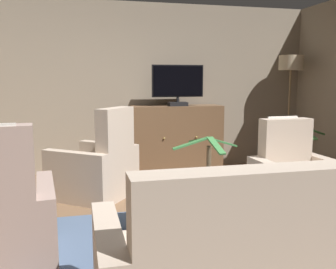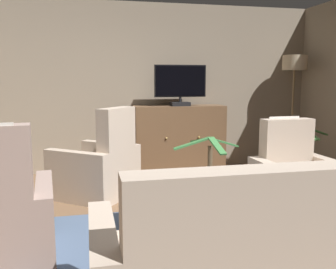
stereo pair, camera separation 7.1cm
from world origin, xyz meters
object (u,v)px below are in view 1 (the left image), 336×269
(tv_cabinet, at_px, (177,140))
(armchair_angled_to_table, at_px, (97,170))
(folded_newspaper, at_px, (182,184))
(potted_plant_small_fern_corner, at_px, (208,183))
(television, at_px, (178,84))
(armchair_by_fireplace, at_px, (299,188))
(floor_lamp, at_px, (291,72))
(sofa_floral, at_px, (263,264))
(armchair_facing_sofa, at_px, (0,226))
(cat, at_px, (27,212))
(potted_plant_leafy_by_curtain, at_px, (293,173))
(coffee_table, at_px, (181,189))
(tv_remote, at_px, (191,186))

(tv_cabinet, relative_size, armchair_angled_to_table, 1.19)
(folded_newspaper, bearing_deg, potted_plant_small_fern_corner, 61.29)
(television, relative_size, armchair_by_fireplace, 0.77)
(television, xyz_separation_m, floor_lamp, (1.91, -0.06, 0.20))
(armchair_angled_to_table, bearing_deg, potted_plant_small_fern_corner, -18.92)
(sofa_floral, height_order, floor_lamp, floor_lamp)
(armchair_by_fireplace, bearing_deg, armchair_facing_sofa, -171.24)
(armchair_facing_sofa, distance_m, armchair_angled_to_table, 1.89)
(sofa_floral, distance_m, armchair_angled_to_table, 2.82)
(television, bearing_deg, tv_cabinet, 90.00)
(television, height_order, cat, television)
(television, xyz_separation_m, potted_plant_leafy_by_curtain, (1.28, -1.24, -1.18))
(sofa_floral, height_order, potted_plant_leafy_by_curtain, sofa_floral)
(folded_newspaper, xyz_separation_m, armchair_facing_sofa, (-1.56, -0.41, -0.12))
(armchair_facing_sofa, relative_size, armchair_angled_to_table, 0.98)
(armchair_by_fireplace, relative_size, potted_plant_small_fern_corner, 1.18)
(coffee_table, relative_size, tv_remote, 5.94)
(cat, xyz_separation_m, floor_lamp, (3.97, 1.58, 1.51))
(tv_cabinet, xyz_separation_m, floor_lamp, (1.91, -0.11, 1.09))
(cat, bearing_deg, potted_plant_leafy_by_curtain, 6.76)
(folded_newspaper, distance_m, potted_plant_leafy_by_curtain, 2.13)
(armchair_angled_to_table, xyz_separation_m, floor_lamp, (3.22, 0.90, 1.25))
(television, height_order, armchair_angled_to_table, television)
(tv_remote, relative_size, armchair_by_fireplace, 0.16)
(armchair_facing_sofa, height_order, potted_plant_leafy_by_curtain, armchair_facing_sofa)
(sofa_floral, xyz_separation_m, potted_plant_small_fern_corner, (0.44, 2.22, -0.13))
(tv_cabinet, xyz_separation_m, armchair_angled_to_table, (-1.31, -1.02, -0.16))
(armchair_facing_sofa, distance_m, cat, 1.07)
(sofa_floral, distance_m, cat, 2.60)
(tv_remote, xyz_separation_m, potted_plant_small_fern_corner, (0.52, 0.97, -0.28))
(coffee_table, xyz_separation_m, floor_lamp, (2.48, 2.21, 1.18))
(armchair_facing_sofa, bearing_deg, potted_plant_small_fern_corner, 30.55)
(sofa_floral, distance_m, floor_lamp, 4.46)
(folded_newspaper, xyz_separation_m, floor_lamp, (2.46, 2.21, 1.12))
(folded_newspaper, xyz_separation_m, sofa_floral, (0.13, -1.37, -0.14))
(armchair_by_fireplace, bearing_deg, potted_plant_leafy_by_curtain, 61.00)
(coffee_table, distance_m, tv_remote, 0.15)
(folded_newspaper, xyz_separation_m, potted_plant_small_fern_corner, (0.57, 0.85, -0.27))
(armchair_by_fireplace, height_order, potted_plant_small_fern_corner, armchair_by_fireplace)
(armchair_angled_to_table, bearing_deg, tv_cabinet, 37.86)
(coffee_table, height_order, potted_plant_small_fern_corner, potted_plant_small_fern_corner)
(folded_newspaper, height_order, cat, folded_newspaper)
(floor_lamp, bearing_deg, television, 178.19)
(tv_cabinet, bearing_deg, floor_lamp, -3.41)
(tv_remote, xyz_separation_m, potted_plant_leafy_by_curtain, (1.79, 1.15, -0.27))
(potted_plant_leafy_by_curtain, height_order, potted_plant_small_fern_corner, potted_plant_leafy_by_curtain)
(tv_cabinet, relative_size, potted_plant_small_fern_corner, 1.60)
(coffee_table, xyz_separation_m, tv_remote, (0.07, -0.11, 0.06))
(tv_cabinet, height_order, armchair_angled_to_table, armchair_angled_to_table)
(coffee_table, relative_size, armchair_angled_to_table, 0.84)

